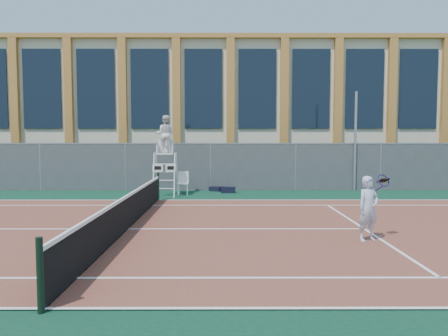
{
  "coord_description": "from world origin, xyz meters",
  "views": [
    {
      "loc": [
        2.58,
        -11.63,
        2.49
      ],
      "look_at": [
        2.62,
        3.0,
        1.47
      ],
      "focal_mm": 35.0,
      "sensor_mm": 36.0,
      "label": 1
    }
  ],
  "objects_px": {
    "steel_pole": "(355,141)",
    "plastic_chair": "(183,181)",
    "tennis_player": "(369,208)",
    "umpire_chair": "(165,136)"
  },
  "relations": [
    {
      "from": "steel_pole",
      "to": "tennis_player",
      "type": "height_order",
      "value": "steel_pole"
    },
    {
      "from": "plastic_chair",
      "to": "umpire_chair",
      "type": "bearing_deg",
      "value": -157.25
    },
    {
      "from": "steel_pole",
      "to": "plastic_chair",
      "type": "bearing_deg",
      "value": -170.31
    },
    {
      "from": "steel_pole",
      "to": "tennis_player",
      "type": "xyz_separation_m",
      "value": [
        -2.7,
        -10.04,
        -1.5
      ]
    },
    {
      "from": "steel_pole",
      "to": "umpire_chair",
      "type": "relative_size",
      "value": 1.33
    },
    {
      "from": "steel_pole",
      "to": "plastic_chair",
      "type": "distance_m",
      "value": 8.2
    },
    {
      "from": "tennis_player",
      "to": "plastic_chair",
      "type": "bearing_deg",
      "value": 120.95
    },
    {
      "from": "steel_pole",
      "to": "umpire_chair",
      "type": "height_order",
      "value": "steel_pole"
    },
    {
      "from": "steel_pole",
      "to": "umpire_chair",
      "type": "distance_m",
      "value": 8.79
    },
    {
      "from": "steel_pole",
      "to": "tennis_player",
      "type": "relative_size",
      "value": 2.93
    }
  ]
}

